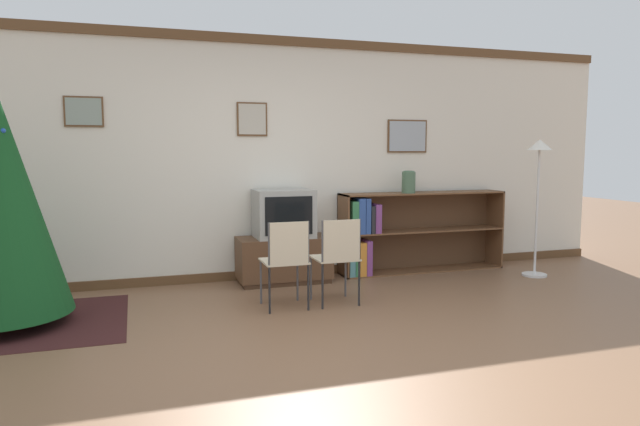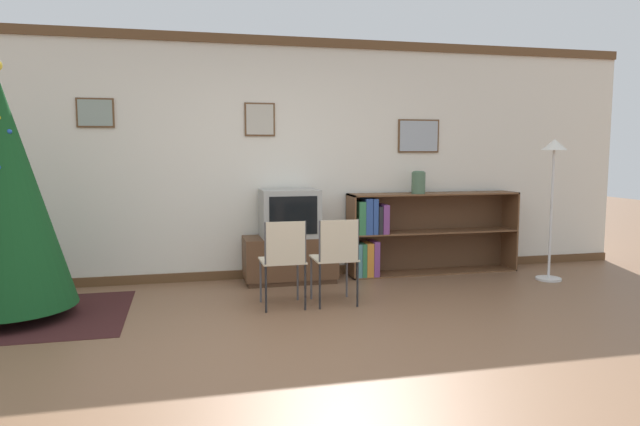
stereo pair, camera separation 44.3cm
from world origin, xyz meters
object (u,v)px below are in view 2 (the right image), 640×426
object	(u,v)px
vase	(418,182)
standing_lamp	(553,172)
bookshelf	(405,233)
folding_chair_right	(336,256)
television	(290,213)
christmas_tree	(4,192)
tv_console	(290,259)
folding_chair_left	(284,258)

from	to	relation	value
vase	standing_lamp	world-z (taller)	standing_lamp
standing_lamp	bookshelf	bearing A→B (deg)	155.05
folding_chair_right	bookshelf	xyz separation A→B (m)	(1.14, 1.14, 0.01)
television	folding_chair_right	bearing A→B (deg)	-76.77
television	vase	size ratio (longest dim) A/B	2.40
christmas_tree	television	xyz separation A→B (m)	(2.61, 0.81, -0.34)
tv_console	vase	size ratio (longest dim) A/B	3.86
tv_console	standing_lamp	world-z (taller)	standing_lamp
christmas_tree	folding_chair_right	world-z (taller)	christmas_tree
tv_console	folding_chair_left	world-z (taller)	folding_chair_left
christmas_tree	standing_lamp	xyz separation A→B (m)	(5.45, 0.22, 0.11)
standing_lamp	folding_chair_right	bearing A→B (deg)	-169.92
vase	folding_chair_left	bearing A→B (deg)	-148.62
tv_console	standing_lamp	bearing A→B (deg)	-11.84
vase	standing_lamp	size ratio (longest dim) A/B	0.17
tv_console	television	distance (m)	0.51
tv_console	vase	xyz separation A→B (m)	(1.52, 0.02, 0.83)
folding_chair_right	standing_lamp	bearing A→B (deg)	10.08
folding_chair_left	christmas_tree	bearing A→B (deg)	174.11
folding_chair_left	standing_lamp	world-z (taller)	standing_lamp
television	standing_lamp	world-z (taller)	standing_lamp
vase	tv_console	bearing A→B (deg)	-179.27
bookshelf	vase	distance (m)	0.62
bookshelf	standing_lamp	bearing A→B (deg)	-24.95
folding_chair_left	bookshelf	bearing A→B (deg)	34.77
folding_chair_left	bookshelf	xyz separation A→B (m)	(1.64, 1.14, 0.01)
standing_lamp	folding_chair_left	bearing A→B (deg)	-171.51
tv_console	vase	bearing A→B (deg)	0.73
television	folding_chair_left	xyz separation A→B (m)	(-0.25, -1.05, -0.29)
vase	television	bearing A→B (deg)	-179.17
folding_chair_left	folding_chair_right	world-z (taller)	same
tv_console	folding_chair_left	xyz separation A→B (m)	(-0.25, -1.06, 0.22)
tv_console	bookshelf	bearing A→B (deg)	3.30
tv_console	vase	distance (m)	1.73
vase	standing_lamp	bearing A→B (deg)	-24.89
television	bookshelf	size ratio (longest dim) A/B	0.31
vase	bookshelf	bearing A→B (deg)	154.38
christmas_tree	tv_console	bearing A→B (deg)	17.35
television	standing_lamp	xyz separation A→B (m)	(2.84, -0.59, 0.44)
folding_chair_left	vase	world-z (taller)	vase
vase	standing_lamp	xyz separation A→B (m)	(1.33, -0.62, 0.12)
bookshelf	vase	bearing A→B (deg)	-25.62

